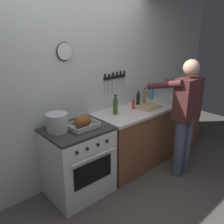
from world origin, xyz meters
TOP-DOWN VIEW (x-y plane):
  - wall_back at (0.00, 1.35)m, footprint 6.00×0.13m
  - counter_block at (1.20, 0.99)m, footprint 2.03×0.65m
  - stove at (-0.22, 0.99)m, footprint 0.76×0.67m
  - person_cook at (1.15, 0.38)m, footprint 0.51×0.63m
  - roasting_pan at (-0.15, 0.94)m, footprint 0.35×0.26m
  - stock_pot at (-0.42, 1.06)m, footprint 0.25×0.25m
  - cutting_board at (1.05, 0.92)m, footprint 0.36×0.24m
  - bottle_olive_oil at (0.47, 1.05)m, footprint 0.07×0.07m
  - bottle_soy_sauce at (1.03, 1.14)m, footprint 0.05×0.05m
  - bottle_vinegar at (1.17, 1.13)m, footprint 0.06×0.06m
  - bottle_hot_sauce at (0.83, 1.04)m, footprint 0.04×0.04m
  - bottle_dish_soap at (1.44, 1.20)m, footprint 0.07×0.07m

SIDE VIEW (x-z plane):
  - stove at x=-0.22m, z-range 0.00..0.90m
  - counter_block at x=1.20m, z-range 0.00..0.90m
  - cutting_board at x=1.05m, z-range 0.90..0.92m
  - person_cook at x=1.15m, z-range 0.12..1.78m
  - bottle_hot_sauce at x=0.83m, z-range 0.89..1.04m
  - roasting_pan at x=-0.15m, z-range 0.89..1.05m
  - bottle_soy_sauce at x=1.03m, z-range 0.88..1.11m
  - bottle_dish_soap at x=1.44m, z-range 0.88..1.12m
  - bottle_vinegar at x=1.17m, z-range 0.88..1.13m
  - stock_pot at x=-0.42m, z-range 0.90..1.11m
  - bottle_olive_oil at x=0.47m, z-range 0.88..1.15m
  - wall_back at x=0.00m, z-range 0.00..2.60m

